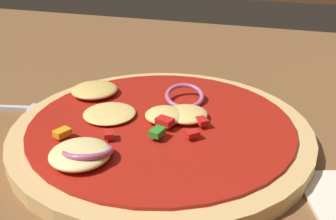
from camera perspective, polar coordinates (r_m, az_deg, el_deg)
dining_table at (r=0.35m, az=-1.55°, el=-9.51°), size 1.49×1.07×0.03m
pizza at (r=0.36m, az=-1.50°, el=-2.77°), size 0.28×0.28×0.03m
fork at (r=0.45m, az=-22.92°, el=0.26°), size 0.16×0.05×0.01m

